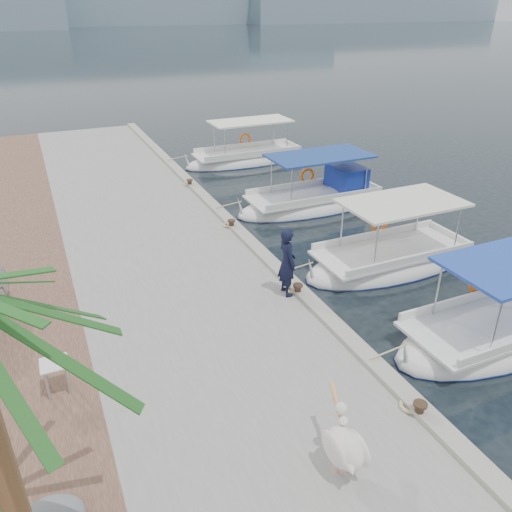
{
  "coord_description": "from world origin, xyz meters",
  "views": [
    {
      "loc": [
        -6.25,
        -8.88,
        7.77
      ],
      "look_at": [
        -1.0,
        2.89,
        1.2
      ],
      "focal_mm": 35.0,
      "sensor_mm": 36.0,
      "label": 1
    }
  ],
  "objects_px": {
    "fishing_caique_e": "(248,160)",
    "pelican": "(345,445)",
    "fishing_caique_c": "(391,262)",
    "fishing_caique_d": "(316,202)",
    "fishing_caique_b": "(498,334)",
    "fisherman": "(287,262)"
  },
  "relations": [
    {
      "from": "fishing_caique_e",
      "to": "pelican",
      "type": "distance_m",
      "value": 20.56
    },
    {
      "from": "fishing_caique_e",
      "to": "pelican",
      "type": "xyz_separation_m",
      "value": [
        -6.56,
        -19.46,
        0.98
      ]
    },
    {
      "from": "fishing_caique_c",
      "to": "fishing_caique_d",
      "type": "xyz_separation_m",
      "value": [
        0.45,
        5.67,
        0.07
      ]
    },
    {
      "from": "fishing_caique_c",
      "to": "pelican",
      "type": "height_order",
      "value": "fishing_caique_c"
    },
    {
      "from": "fishing_caique_b",
      "to": "fisherman",
      "type": "relative_size",
      "value": 3.22
    },
    {
      "from": "fishing_caique_b",
      "to": "pelican",
      "type": "relative_size",
      "value": 4.13
    },
    {
      "from": "fishing_caique_b",
      "to": "fishing_caique_d",
      "type": "xyz_separation_m",
      "value": [
        0.45,
        10.07,
        0.07
      ]
    },
    {
      "from": "fishing_caique_c",
      "to": "fisherman",
      "type": "height_order",
      "value": "fisherman"
    },
    {
      "from": "fishing_caique_c",
      "to": "fishing_caique_b",
      "type": "bearing_deg",
      "value": -90.04
    },
    {
      "from": "fisherman",
      "to": "fishing_caique_d",
      "type": "bearing_deg",
      "value": -34.65
    },
    {
      "from": "fishing_caique_e",
      "to": "pelican",
      "type": "bearing_deg",
      "value": -108.64
    },
    {
      "from": "fishing_caique_c",
      "to": "pelican",
      "type": "distance_m",
      "value": 9.07
    },
    {
      "from": "fishing_caique_b",
      "to": "fishing_caique_d",
      "type": "bearing_deg",
      "value": 87.43
    },
    {
      "from": "fishing_caique_d",
      "to": "fishing_caique_e",
      "type": "relative_size",
      "value": 0.98
    },
    {
      "from": "fishing_caique_e",
      "to": "fisherman",
      "type": "height_order",
      "value": "fisherman"
    },
    {
      "from": "pelican",
      "to": "fisherman",
      "type": "height_order",
      "value": "fisherman"
    },
    {
      "from": "fishing_caique_d",
      "to": "fishing_caique_e",
      "type": "distance_m",
      "value": 7.21
    },
    {
      "from": "fishing_caique_b",
      "to": "pelican",
      "type": "height_order",
      "value": "fishing_caique_b"
    },
    {
      "from": "fishing_caique_d",
      "to": "fisherman",
      "type": "relative_size",
      "value": 3.57
    },
    {
      "from": "pelican",
      "to": "fishing_caique_c",
      "type": "bearing_deg",
      "value": 46.86
    },
    {
      "from": "fishing_caique_b",
      "to": "pelican",
      "type": "xyz_separation_m",
      "value": [
        -6.16,
        -2.17,
        0.98
      ]
    },
    {
      "from": "fishing_caique_b",
      "to": "pelican",
      "type": "distance_m",
      "value": 6.61
    }
  ]
}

